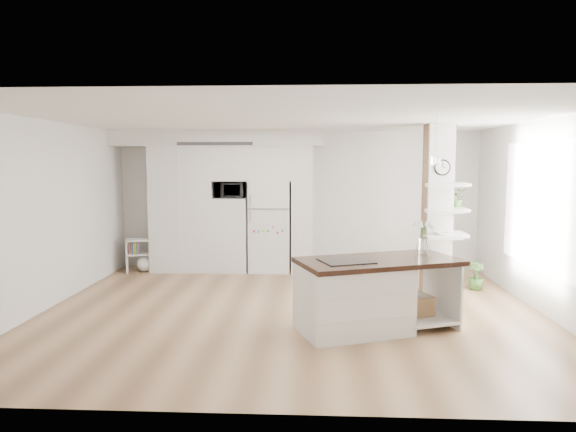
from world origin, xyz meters
The scene contains 14 objects.
floor centered at (0.00, 0.00, 0.00)m, with size 7.00×6.00×0.01m, color tan.
room centered at (0.00, 0.00, 1.86)m, with size 7.04×6.04×2.72m.
cabinet_wall centered at (-1.45, 2.67, 1.51)m, with size 4.00×0.71×2.70m.
refrigerator centered at (-0.53, 2.68, 0.88)m, with size 0.78×0.69×1.75m.
column centered at (2.38, 1.13, 1.35)m, with size 0.69×0.90×2.70m.
window centered at (3.48, 0.30, 1.50)m, with size 2.40×2.40×0.00m, color white.
pendant_light centered at (1.70, 0.15, 2.12)m, with size 0.12×0.12×0.10m, color white.
kitchen_island centered at (0.92, -0.80, 0.47)m, with size 2.20×1.59×1.47m.
bookshelf centered at (-2.98, 2.49, 0.28)m, with size 0.60×0.45×0.63m.
floor_plant_a centered at (2.48, 0.67, 0.26)m, with size 0.28×0.23×0.51m, color #3A6428.
floor_plant_b centered at (3.00, 1.38, 0.23)m, with size 0.26×0.26×0.46m, color #3A6428.
microwave centered at (-1.27, 2.62, 1.57)m, with size 0.54×0.37×0.30m, color #2D2D2D.
shelf_plant centered at (2.63, 1.30, 1.52)m, with size 0.27×0.23×0.30m, color #3A6428.
decor_bowl centered at (2.30, 0.90, 1.00)m, with size 0.22×0.22×0.05m, color white.
Camera 1 is at (0.30, -7.08, 2.10)m, focal length 32.00 mm.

